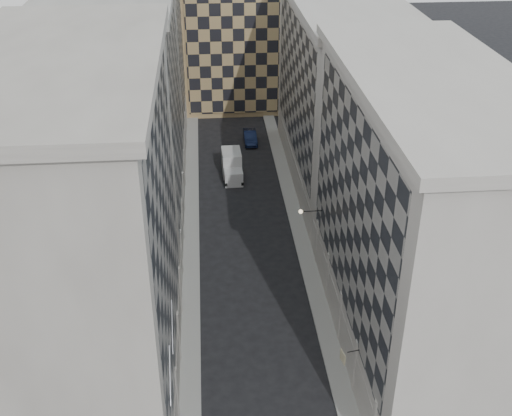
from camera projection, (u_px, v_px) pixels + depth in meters
sidewalk_west at (191, 240)px, 61.14m from camera, size 1.50×100.00×0.15m
sidewalk_east at (300, 235)px, 61.89m from camera, size 1.50×100.00×0.15m
bldg_left_a at (86, 249)px, 38.46m from camera, size 10.80×22.80×23.70m
bldg_left_b at (123, 119)px, 57.73m from camera, size 10.80×22.80×22.70m
bldg_left_c at (141, 55)px, 77.00m from camera, size 10.80×22.80×21.70m
bldg_right_a at (417, 221)px, 44.23m from camera, size 10.80×26.80×20.70m
bldg_right_b at (340, 94)px, 67.82m from camera, size 10.80×28.80×19.70m
tan_block at (241, 36)px, 89.77m from camera, size 16.80×14.80×18.80m
flagpoles_left at (171, 350)px, 36.40m from camera, size 0.10×6.33×2.33m
bracket_lamp at (303, 211)px, 53.60m from camera, size 1.98×0.36×0.36m
box_truck at (232, 167)px, 72.26m from camera, size 2.25×5.21×2.83m
dark_car at (250, 137)px, 80.69m from camera, size 1.58×4.46×1.47m
shop_sign at (344, 357)px, 41.89m from camera, size 1.26×0.80×0.89m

